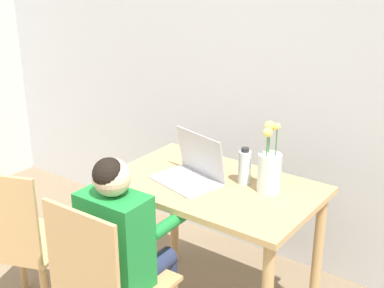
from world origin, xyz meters
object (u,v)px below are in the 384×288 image
at_px(person_seated, 125,239).
at_px(water_bottle, 245,167).
at_px(laptop, 192,170).
at_px(chair_occupied, 107,288).
at_px(chair_spare, 20,243).
at_px(flower_vase, 269,169).

relative_size(person_seated, water_bottle, 5.63).
bearing_deg(water_bottle, laptop, -152.70).
relative_size(laptop, water_bottle, 2.00).
distance_m(chair_occupied, water_bottle, 0.83).
height_order(chair_spare, flower_vase, flower_vase).
bearing_deg(chair_occupied, laptop, -91.47).
bearing_deg(flower_vase, laptop, -162.48).
bearing_deg(chair_occupied, flower_vase, -117.79).
bearing_deg(water_bottle, person_seated, -111.27).
distance_m(chair_occupied, laptop, 0.68).
height_order(laptop, flower_vase, flower_vase).
bearing_deg(person_seated, chair_occupied, 90.00).
relative_size(chair_occupied, laptop, 2.39).
height_order(chair_occupied, person_seated, person_seated).
xyz_separation_m(chair_occupied, water_bottle, (0.23, 0.71, 0.36)).
height_order(chair_occupied, flower_vase, flower_vase).
bearing_deg(laptop, water_bottle, 41.36).
xyz_separation_m(chair_spare, laptop, (0.59, 0.59, 0.33)).
distance_m(laptop, flower_vase, 0.38).
bearing_deg(water_bottle, chair_spare, -139.12).
relative_size(laptop, flower_vase, 1.09).
height_order(chair_occupied, chair_spare, same).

